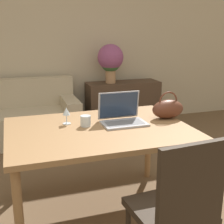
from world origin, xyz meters
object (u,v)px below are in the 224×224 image
(drinking_glass, at_px, (85,121))
(flower_vase, at_px, (111,60))
(chair, at_px, (177,205))
(couch, at_px, (5,121))
(laptop, at_px, (122,115))
(handbag, at_px, (168,109))
(wine_glass, at_px, (66,113))

(drinking_glass, bearing_deg, flower_vase, 66.93)
(chair, relative_size, couch, 0.49)
(couch, xyz_separation_m, drinking_glass, (0.66, -1.98, 0.52))
(laptop, height_order, handbag, laptop)
(chair, bearing_deg, laptop, 85.75)
(handbag, xyz_separation_m, flower_vase, (0.16, 2.12, 0.21))
(couch, height_order, laptop, laptop)
(couch, bearing_deg, laptop, -63.80)
(drinking_glass, distance_m, flower_vase, 2.31)
(chair, relative_size, wine_glass, 6.86)
(chair, xyz_separation_m, laptop, (-0.00, 0.95, 0.30))
(handbag, bearing_deg, flower_vase, 85.57)
(couch, bearing_deg, handbag, -54.90)
(chair, relative_size, handbag, 3.30)
(couch, relative_size, drinking_glass, 22.32)
(wine_glass, xyz_separation_m, handbag, (0.87, -0.11, -0.01))
(couch, height_order, flower_vase, flower_vase)
(couch, xyz_separation_m, laptop, (0.97, -1.97, 0.54))
(couch, relative_size, wine_glass, 14.07)
(laptop, xyz_separation_m, wine_glass, (-0.45, 0.10, 0.03))
(laptop, distance_m, flower_vase, 2.20)
(couch, distance_m, handbag, 2.49)
(chair, height_order, drinking_glass, chair)
(couch, height_order, handbag, handbag)
(laptop, relative_size, wine_glass, 2.59)
(couch, distance_m, laptop, 2.26)
(laptop, relative_size, flower_vase, 0.62)
(drinking_glass, relative_size, wine_glass, 0.63)
(laptop, bearing_deg, wine_glass, 167.58)
(flower_vase, bearing_deg, chair, -100.84)
(drinking_glass, bearing_deg, chair, -71.33)
(handbag, relative_size, flower_vase, 0.50)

